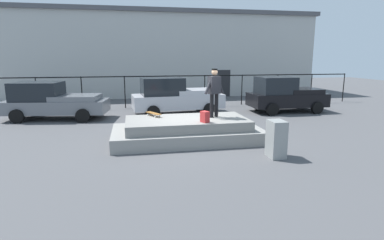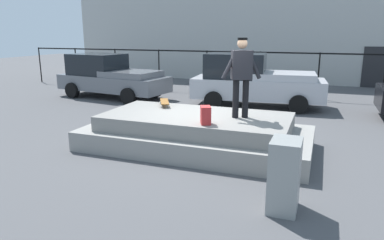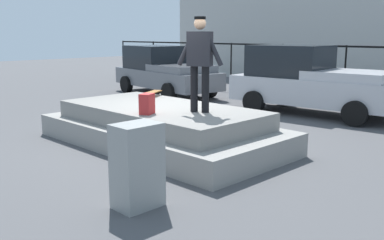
{
  "view_description": "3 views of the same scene",
  "coord_description": "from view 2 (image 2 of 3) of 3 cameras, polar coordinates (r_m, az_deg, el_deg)",
  "views": [
    {
      "loc": [
        -1.98,
        -10.84,
        2.96
      ],
      "look_at": [
        0.21,
        0.42,
        0.61
      ],
      "focal_mm": 28.86,
      "sensor_mm": 36.0,
      "label": 1
    },
    {
      "loc": [
        2.62,
        -7.74,
        2.66
      ],
      "look_at": [
        -0.48,
        0.55,
        0.46
      ],
      "focal_mm": 33.03,
      "sensor_mm": 36.0,
      "label": 2
    },
    {
      "loc": [
        6.58,
        -5.97,
        2.26
      ],
      "look_at": [
        -0.47,
        1.06,
        0.29
      ],
      "focal_mm": 41.1,
      "sensor_mm": 36.0,
      "label": 3
    }
  ],
  "objects": [
    {
      "name": "utility_box",
      "position": [
        5.57,
        14.7,
        -8.66
      ],
      "size": [
        0.44,
        0.6,
        1.12
      ],
      "primitive_type": "cube",
      "rotation": [
        0.0,
        0.0,
        -0.01
      ],
      "color": "gray",
      "rests_on": "ground_plane"
    },
    {
      "name": "skateboarder",
      "position": [
        7.85,
        7.99,
        7.66
      ],
      "size": [
        0.84,
        0.47,
        1.75
      ],
      "color": "black",
      "rests_on": "concrete_ledge"
    },
    {
      "name": "fence_row",
      "position": [
        15.6,
        10.91,
        8.81
      ],
      "size": [
        24.06,
        0.06,
        1.88
      ],
      "color": "black",
      "rests_on": "ground_plane"
    },
    {
      "name": "warehouse_building",
      "position": [
        23.22,
        14.53,
        14.81
      ],
      "size": [
        24.8,
        7.53,
        6.35
      ],
      "color": "#B2B2AD",
      "rests_on": "ground_plane"
    },
    {
      "name": "concrete_ledge",
      "position": [
        8.33,
        0.64,
        -2.05
      ],
      "size": [
        5.25,
        2.6,
        0.8
      ],
      "color": "gray",
      "rests_on": "ground_plane"
    },
    {
      "name": "car_grey_pickup_near",
      "position": [
        15.22,
        -13.14,
        6.89
      ],
      "size": [
        4.96,
        2.47,
        1.79
      ],
      "color": "slate",
      "rests_on": "ground_plane"
    },
    {
      "name": "car_silver_pickup_mid",
      "position": [
        13.18,
        9.85,
        6.25
      ],
      "size": [
        4.83,
        2.3,
        1.92
      ],
      "color": "#B7B7BC",
      "rests_on": "ground_plane"
    },
    {
      "name": "skateboard",
      "position": [
        9.26,
        -4.46,
        2.96
      ],
      "size": [
        0.55,
        0.81,
        0.12
      ],
      "color": "brown",
      "rests_on": "concrete_ledge"
    },
    {
      "name": "backpack",
      "position": [
        7.34,
        2.22,
        0.78
      ],
      "size": [
        0.3,
        0.34,
        0.38
      ],
      "primitive_type": "cube",
      "rotation": [
        0.0,
        0.0,
        5.14
      ],
      "color": "red",
      "rests_on": "concrete_ledge"
    },
    {
      "name": "ground_plane",
      "position": [
        8.59,
        1.74,
        -4.09
      ],
      "size": [
        60.0,
        60.0,
        0.0
      ],
      "primitive_type": "plane",
      "color": "#4C4C4F"
    }
  ]
}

